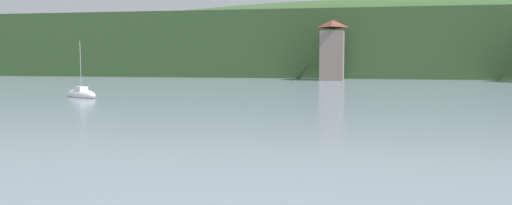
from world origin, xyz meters
The scene contains 3 objects.
wooded_hillside centered at (15.30, 141.20, 5.19)m, with size 352.00×52.81×27.30m.
shore_building_west centered at (0.00, 105.88, 4.81)m, with size 3.94×6.17×9.89m.
sailboat_far_5 centered at (-21.59, 65.12, 0.29)m, with size 4.38×3.10×5.69m.
Camera 1 is at (4.43, 20.82, 3.94)m, focal length 35.80 mm.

